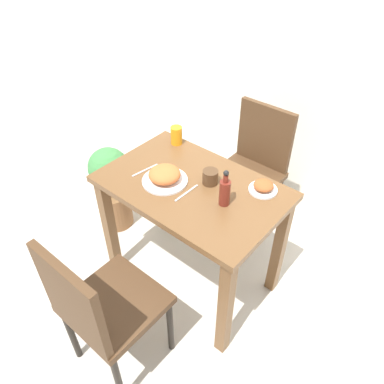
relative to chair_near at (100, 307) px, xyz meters
name	(u,v)px	position (x,y,z in m)	size (l,w,h in m)	color
ground_plane	(192,276)	(-0.05, 0.71, -0.52)	(16.00, 16.00, 0.00)	beige
wall_back	(317,27)	(-0.05, 1.94, 0.78)	(8.00, 0.05, 2.60)	white
dining_table	(192,205)	(-0.05, 0.71, 0.11)	(0.98, 0.63, 0.77)	brown
chair_near	(100,307)	(0.00, 0.00, 0.00)	(0.42, 0.42, 0.92)	#4C331E
chair_far	(253,164)	(-0.07, 1.39, 0.00)	(0.42, 0.42, 0.92)	#4C331E
food_plate	(165,176)	(-0.18, 0.64, 0.29)	(0.24, 0.24, 0.09)	white
side_plate	(263,187)	(0.26, 0.91, 0.28)	(0.15, 0.15, 0.06)	white
drink_cup	(210,177)	(0.02, 0.78, 0.29)	(0.08, 0.08, 0.08)	#4C331E
juice_glass	(176,135)	(-0.38, 0.96, 0.31)	(0.07, 0.07, 0.11)	orange
sauce_bottle	(225,191)	(0.17, 0.70, 0.33)	(0.05, 0.05, 0.20)	maroon
fork_utensil	(145,170)	(-0.33, 0.64, 0.25)	(0.04, 0.17, 0.00)	silver
spoon_utensil	(187,193)	(-0.02, 0.64, 0.25)	(0.01, 0.17, 0.00)	silver
potted_plant_left	(112,185)	(-0.81, 0.74, -0.17)	(0.28, 0.28, 0.65)	brown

